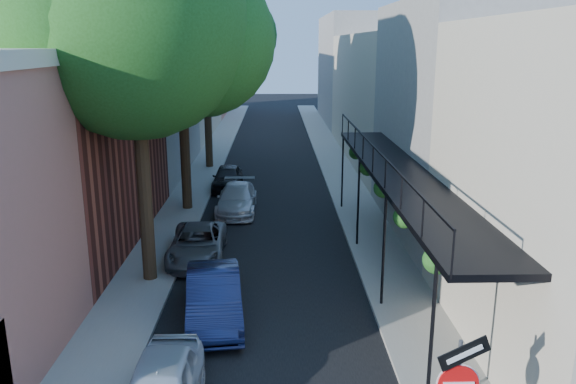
{
  "coord_description": "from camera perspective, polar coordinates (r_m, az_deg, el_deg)",
  "views": [
    {
      "loc": [
        0.25,
        -6.84,
        7.41
      ],
      "look_at": [
        0.65,
        10.56,
        2.8
      ],
      "focal_mm": 35.0,
      "sensor_mm": 36.0,
      "label": 1
    }
  ],
  "objects": [
    {
      "name": "road_surface",
      "position": [
        37.58,
        -1.67,
        3.46
      ],
      "size": [
        6.0,
        64.0,
        0.01
      ],
      "primitive_type": "cube",
      "color": "black",
      "rests_on": "ground"
    },
    {
      "name": "sidewalk_left",
      "position": [
        37.81,
        -7.76,
        3.48
      ],
      "size": [
        2.0,
        64.0,
        0.12
      ],
      "primitive_type": "cube",
      "color": "gray",
      "rests_on": "ground"
    },
    {
      "name": "sidewalk_right",
      "position": [
        37.76,
        4.42,
        3.56
      ],
      "size": [
        2.0,
        64.0,
        0.12
      ],
      "primitive_type": "cube",
      "color": "gray",
      "rests_on": "ground"
    },
    {
      "name": "buildings_left",
      "position": [
        36.95,
        -16.57,
        10.39
      ],
      "size": [
        10.1,
        59.1,
        12.0
      ],
      "color": "#B26A5B",
      "rests_on": "ground"
    },
    {
      "name": "buildings_right",
      "position": [
        37.49,
        12.37,
        9.92
      ],
      "size": [
        9.8,
        55.0,
        10.0
      ],
      "color": "#B5AC95",
      "rests_on": "ground"
    },
    {
      "name": "oak_near",
      "position": [
        17.49,
        -13.79,
        15.96
      ],
      "size": [
        7.48,
        6.8,
        11.42
      ],
      "color": "#342314",
      "rests_on": "ground"
    },
    {
      "name": "oak_mid",
      "position": [
        25.34,
        -9.93,
        13.82
      ],
      "size": [
        6.6,
        6.0,
        10.2
      ],
      "color": "#342314",
      "rests_on": "ground"
    },
    {
      "name": "oak_far",
      "position": [
        34.31,
        -7.64,
        16.12
      ],
      "size": [
        7.7,
        7.0,
        11.9
      ],
      "color": "#342314",
      "rests_on": "ground"
    },
    {
      "name": "parked_car_b",
      "position": [
        15.8,
        -7.54,
        -10.49
      ],
      "size": [
        1.93,
        4.29,
        1.37
      ],
      "primitive_type": "imported",
      "rotation": [
        0.0,
        0.0,
        0.12
      ],
      "color": "#171F48",
      "rests_on": "ground"
    },
    {
      "name": "parked_car_c",
      "position": [
        20.12,
        -9.17,
        -5.23
      ],
      "size": [
        2.02,
        4.18,
        1.15
      ],
      "primitive_type": "imported",
      "rotation": [
        0.0,
        0.0,
        0.03
      ],
      "color": "#5A5C62",
      "rests_on": "ground"
    },
    {
      "name": "parked_car_d",
      "position": [
        25.49,
        -5.21,
        -0.7
      ],
      "size": [
        1.75,
        4.24,
        1.22
      ],
      "primitive_type": "imported",
      "rotation": [
        0.0,
        0.0,
        -0.01
      ],
      "color": "silver",
      "rests_on": "ground"
    },
    {
      "name": "parked_car_e",
      "position": [
        29.62,
        -6.16,
        1.48
      ],
      "size": [
        1.54,
        3.65,
        1.23
      ],
      "primitive_type": "imported",
      "rotation": [
        0.0,
        0.0,
        -0.02
      ],
      "color": "black",
      "rests_on": "ground"
    }
  ]
}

